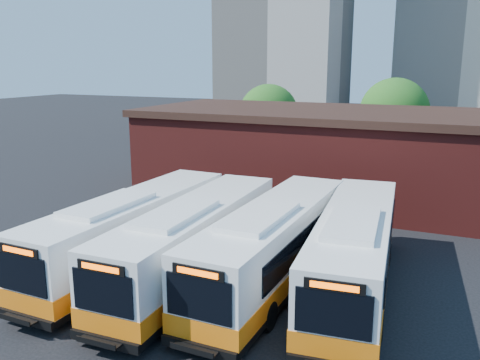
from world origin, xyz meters
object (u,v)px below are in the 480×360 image
at_px(bus_mideast, 273,249).
at_px(transit_worker, 195,314).
at_px(bus_midwest, 195,245).
at_px(bus_east, 354,255).
at_px(bus_west, 133,234).

distance_m(bus_mideast, transit_worker, 5.57).
xyz_separation_m(bus_midwest, bus_mideast, (3.42, 0.95, 0.02)).
distance_m(bus_east, transit_worker, 7.59).
xyz_separation_m(bus_midwest, bus_east, (6.85, 1.66, 0.00)).
bearing_deg(bus_east, bus_west, -176.78).
distance_m(bus_west, bus_east, 10.37).
bearing_deg(bus_west, transit_worker, -36.32).
height_order(bus_east, transit_worker, bus_east).
relative_size(bus_east, transit_worker, 7.07).
bearing_deg(bus_east, bus_mideast, -173.92).
xyz_separation_m(bus_west, transit_worker, (5.87, -4.56, -0.71)).
relative_size(bus_midwest, bus_east, 0.99).
bearing_deg(bus_mideast, bus_west, -171.32).
bearing_deg(bus_west, bus_mideast, 8.93).
bearing_deg(bus_east, transit_worker, -131.06).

